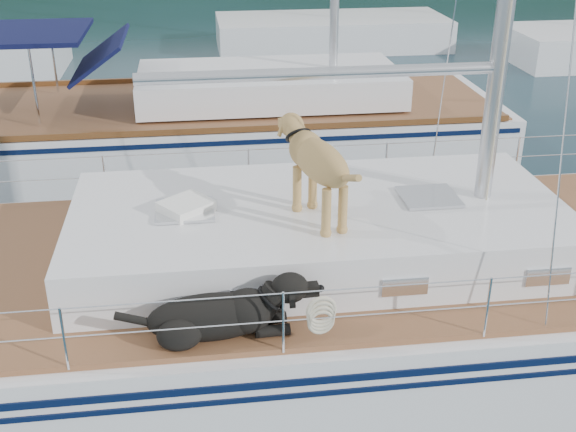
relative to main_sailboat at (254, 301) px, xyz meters
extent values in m
plane|color=black|center=(-0.09, 0.01, -0.68)|extent=(120.00, 120.00, 0.00)
cube|color=white|center=(-0.09, 0.01, -0.18)|extent=(12.00, 3.80, 1.40)
cube|color=brown|center=(-0.09, 0.01, 0.55)|extent=(11.52, 3.50, 0.06)
cube|color=white|center=(0.71, 0.01, 0.86)|extent=(5.20, 2.50, 0.55)
cylinder|color=silver|center=(0.71, 0.01, 2.53)|extent=(3.60, 0.12, 0.12)
cylinder|color=silver|center=(-0.09, -1.74, 1.14)|extent=(10.56, 0.01, 0.01)
cylinder|color=silver|center=(-0.09, 1.76, 1.14)|extent=(10.56, 0.01, 0.01)
cube|color=#1B3CAA|center=(-1.68, 1.14, 0.60)|extent=(0.66, 0.51, 0.05)
cube|color=white|center=(-0.68, -0.01, 1.19)|extent=(0.63, 0.62, 0.12)
torus|color=beige|center=(0.43, -1.72, 0.94)|extent=(0.34, 0.14, 0.34)
cube|color=white|center=(-0.34, 6.28, -0.23)|extent=(11.00, 3.50, 1.30)
cube|color=brown|center=(-0.34, 6.28, 0.42)|extent=(10.56, 3.29, 0.06)
cube|color=white|center=(0.86, 6.28, 0.77)|extent=(4.80, 2.30, 0.55)
cube|color=#0E113B|center=(-3.54, 6.28, 1.82)|extent=(2.40, 2.30, 0.08)
cube|color=white|center=(3.91, 16.01, -0.28)|extent=(7.20, 3.00, 1.10)
camera|label=1|loc=(-0.53, -6.82, 4.26)|focal=45.00mm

